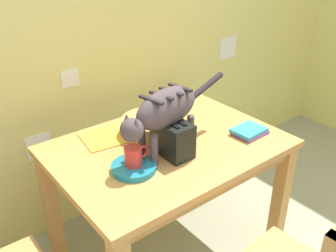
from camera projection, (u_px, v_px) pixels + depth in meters
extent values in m
cube|color=#E3D778|center=(98.00, 19.00, 2.13)|extent=(5.01, 0.10, 2.50)
cube|color=white|center=(228.00, 48.00, 2.82)|extent=(0.17, 0.01, 0.17)
cube|color=white|center=(70.00, 78.00, 2.10)|extent=(0.10, 0.01, 0.10)
cube|color=white|center=(39.00, 146.00, 2.14)|extent=(0.15, 0.01, 0.15)
cube|color=tan|center=(168.00, 147.00, 1.89)|extent=(1.13, 0.81, 0.03)
cube|color=#BE8747|center=(168.00, 156.00, 1.92)|extent=(1.05, 0.73, 0.07)
cube|color=tan|center=(280.00, 200.00, 2.10)|extent=(0.07, 0.07, 0.71)
cube|color=tan|center=(52.00, 210.00, 2.03)|extent=(0.07, 0.07, 0.71)
cube|color=tan|center=(195.00, 149.00, 2.60)|extent=(0.07, 0.07, 0.71)
ellipsoid|color=#4F4349|center=(167.00, 108.00, 1.72)|extent=(0.39, 0.20, 0.18)
cube|color=#2B2528|center=(180.00, 87.00, 1.75)|extent=(0.04, 0.14, 0.01)
cube|color=#2B2528|center=(171.00, 91.00, 1.70)|extent=(0.04, 0.14, 0.01)
cube|color=#2B2528|center=(161.00, 96.00, 1.66)|extent=(0.04, 0.14, 0.01)
cube|color=#2B2528|center=(151.00, 100.00, 1.62)|extent=(0.04, 0.14, 0.01)
cylinder|color=#4F4349|center=(154.00, 150.00, 1.68)|extent=(0.04, 0.04, 0.15)
cylinder|color=#4F4349|center=(142.00, 144.00, 1.73)|extent=(0.04, 0.04, 0.15)
cylinder|color=#4F4349|center=(190.00, 130.00, 1.85)|extent=(0.04, 0.04, 0.15)
cylinder|color=#4F4349|center=(178.00, 125.00, 1.90)|extent=(0.04, 0.04, 0.15)
sphere|color=#4F4349|center=(132.00, 130.00, 1.58)|extent=(0.10, 0.10, 0.10)
cone|color=#4F4349|center=(136.00, 123.00, 1.55)|extent=(0.04, 0.04, 0.04)
cone|color=#4F4349|center=(127.00, 119.00, 1.58)|extent=(0.04, 0.04, 0.04)
cylinder|color=#2B2528|center=(206.00, 86.00, 1.91)|extent=(0.25, 0.07, 0.09)
cylinder|color=teal|center=(134.00, 167.00, 1.67)|extent=(0.20, 0.20, 0.03)
cylinder|color=red|center=(133.00, 156.00, 1.64)|extent=(0.08, 0.08, 0.09)
torus|color=red|center=(143.00, 152.00, 1.67)|extent=(0.06, 0.01, 0.06)
cube|color=gold|center=(106.00, 137.00, 1.94)|extent=(0.27, 0.25, 0.01)
cube|color=purple|center=(250.00, 133.00, 1.97)|extent=(0.17, 0.14, 0.01)
cube|color=#3092C5|center=(249.00, 130.00, 1.96)|extent=(0.17, 0.14, 0.02)
cylinder|color=tan|center=(150.00, 126.00, 1.96)|extent=(0.29, 0.29, 0.09)
cylinder|color=brown|center=(150.00, 125.00, 1.96)|extent=(0.24, 0.24, 0.08)
cube|color=black|center=(173.00, 138.00, 1.76)|extent=(0.12, 0.20, 0.17)
cube|color=black|center=(169.00, 123.00, 1.71)|extent=(0.02, 0.14, 0.01)
cube|color=black|center=(176.00, 120.00, 1.73)|extent=(0.02, 0.14, 0.01)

